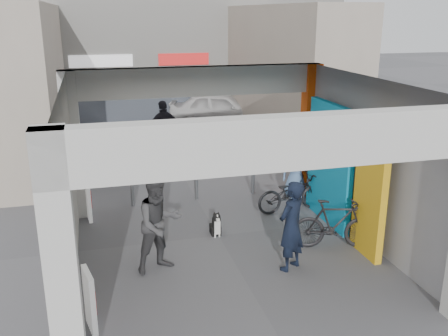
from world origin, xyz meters
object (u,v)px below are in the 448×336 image
object	(u,v)px
man_back_turned	(159,224)
bicycle_rear	(335,224)
man_crates	(164,129)
bicycle_front	(292,193)
cafe_set	(126,164)
man_with_dog	(291,226)
man_elderly	(297,168)
produce_stand	(120,153)
border_collie	(216,226)
white_van	(221,109)

from	to	relation	value
man_back_turned	bicycle_rear	world-z (taller)	man_back_turned
man_crates	bicycle_front	size ratio (longest dim) A/B	1.08
cafe_set	man_with_dog	distance (m)	7.30
man_elderly	cafe_set	bearing A→B (deg)	147.04
man_with_dog	man_elderly	distance (m)	3.97
man_elderly	bicycle_front	world-z (taller)	man_elderly
produce_stand	border_collie	xyz separation A→B (m)	(1.67, -6.29, -0.09)
border_collie	man_elderly	bearing A→B (deg)	34.75
man_with_dog	white_van	bearing A→B (deg)	-131.44
man_with_dog	border_collie	bearing A→B (deg)	-93.75
bicycle_front	bicycle_rear	world-z (taller)	bicycle_rear
border_collie	man_elderly	world-z (taller)	man_elderly
white_van	border_collie	bearing A→B (deg)	-176.43
man_crates	bicycle_rear	distance (m)	8.11
man_crates	white_van	size ratio (longest dim) A/B	0.44
border_collie	man_with_dog	world-z (taller)	man_with_dog
cafe_set	produce_stand	xyz separation A→B (m)	(-0.09, 1.31, -0.01)
cafe_set	man_elderly	size ratio (longest dim) A/B	0.94
produce_stand	man_elderly	distance (m)	6.25
man_back_turned	man_elderly	distance (m)	5.04
cafe_set	bicycle_rear	xyz separation A→B (m)	(3.82, -6.21, 0.21)
man_back_turned	bicycle_front	bearing A→B (deg)	10.33
man_with_dog	bicycle_rear	xyz separation A→B (m)	(1.23, 0.59, -0.35)
border_collie	bicycle_front	bearing A→B (deg)	23.35
cafe_set	man_crates	size ratio (longest dim) A/B	0.79
man_back_turned	produce_stand	bearing A→B (deg)	71.64
bicycle_front	bicycle_rear	size ratio (longest dim) A/B	1.02
man_back_turned	border_collie	bearing A→B (deg)	20.32
man_with_dog	bicycle_front	world-z (taller)	man_with_dog
man_back_turned	man_crates	xyz separation A→B (m)	(1.23, 7.71, 0.03)
man_with_dog	bicycle_front	size ratio (longest dim) A/B	0.98
man_back_turned	white_van	size ratio (longest dim) A/B	0.43
border_collie	man_back_turned	size ratio (longest dim) A/B	0.30
man_elderly	produce_stand	bearing A→B (deg)	137.89
man_back_turned	man_elderly	xyz separation A→B (m)	(4.04, 3.01, -0.13)
man_elderly	white_van	distance (m)	8.90
man_back_turned	white_van	bearing A→B (deg)	49.77
man_elderly	bicycle_front	distance (m)	1.08
bicycle_front	white_van	xyz separation A→B (m)	(0.73, 9.79, 0.28)
produce_stand	man_back_turned	size ratio (longest dim) A/B	0.65
man_elderly	man_crates	xyz separation A→B (m)	(-2.82, 4.70, 0.16)
man_with_dog	man_crates	bearing A→B (deg)	-114.82
bicycle_front	bicycle_rear	bearing A→B (deg)	176.40
produce_stand	white_van	bearing A→B (deg)	48.59
cafe_set	man_back_turned	bearing A→B (deg)	-88.31
bicycle_front	man_back_turned	bearing A→B (deg)	114.72
man_crates	bicycle_rear	world-z (taller)	man_crates
bicycle_rear	white_van	size ratio (longest dim) A/B	0.40
man_back_turned	bicycle_rear	bearing A→B (deg)	-20.72
man_with_dog	man_back_turned	world-z (taller)	man_back_turned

